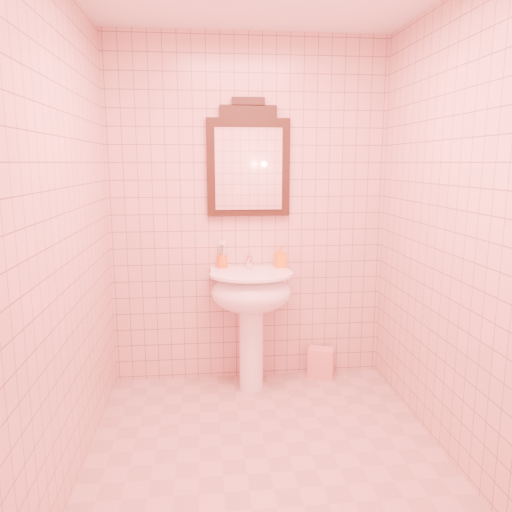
{
  "coord_description": "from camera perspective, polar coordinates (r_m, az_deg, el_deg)",
  "views": [
    {
      "loc": [
        -0.32,
        -2.5,
        1.62
      ],
      "look_at": [
        -0.0,
        0.55,
        1.04
      ],
      "focal_mm": 35.0,
      "sensor_mm": 36.0,
      "label": 1
    }
  ],
  "objects": [
    {
      "name": "floor",
      "position": [
        2.99,
        1.28,
        -22.04
      ],
      "size": [
        2.2,
        2.2,
        0.0
      ],
      "primitive_type": "plane",
      "color": "tan",
      "rests_on": "ground"
    },
    {
      "name": "pedestal_sink",
      "position": [
        3.52,
        -0.54,
        -5.11
      ],
      "size": [
        0.58,
        0.58,
        0.86
      ],
      "color": "white",
      "rests_on": "floor"
    },
    {
      "name": "towel",
      "position": [
        3.91,
        7.42,
        -12.02
      ],
      "size": [
        0.22,
        0.18,
        0.23
      ],
      "primitive_type": "cube",
      "rotation": [
        0.0,
        0.0,
        -0.35
      ],
      "color": "#DF9983",
      "rests_on": "floor"
    },
    {
      "name": "soap_dispenser",
      "position": [
        3.62,
        2.79,
        -0.1
      ],
      "size": [
        0.09,
        0.09,
        0.16
      ],
      "primitive_type": "imported",
      "rotation": [
        0.0,
        0.0,
        0.25
      ],
      "color": "orange",
      "rests_on": "pedestal_sink"
    },
    {
      "name": "faucet",
      "position": [
        3.59,
        -0.76,
        -0.54
      ],
      "size": [
        0.04,
        0.16,
        0.11
      ],
      "color": "white",
      "rests_on": "pedestal_sink"
    },
    {
      "name": "toothbrush_cup",
      "position": [
        3.62,
        -3.88,
        -0.6
      ],
      "size": [
        0.07,
        0.07,
        0.17
      ],
      "rotation": [
        0.0,
        0.0,
        -0.41
      ],
      "color": "orange",
      "rests_on": "pedestal_sink"
    },
    {
      "name": "mirror",
      "position": [
        3.58,
        -0.88,
        10.66
      ],
      "size": [
        0.59,
        0.06,
        0.82
      ],
      "color": "black",
      "rests_on": "back_wall"
    },
    {
      "name": "back_wall",
      "position": [
        3.63,
        -0.82,
        4.85
      ],
      "size": [
        2.0,
        0.02,
        2.5
      ],
      "primitive_type": "cube",
      "color": "#DCA199",
      "rests_on": "floor"
    }
  ]
}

